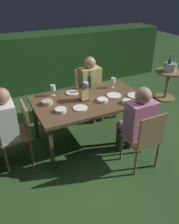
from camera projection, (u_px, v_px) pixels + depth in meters
name	position (u px, v px, depth m)	size (l,w,h in m)	color
ground_plane	(90.00, 139.00, 3.74)	(16.00, 16.00, 0.00)	#2D5123
dining_table	(90.00, 102.00, 3.40)	(1.66, 0.99, 0.74)	brown
chair_head_near	(19.00, 131.00, 3.09)	(0.40, 0.42, 0.87)	#937047
person_in_cream	(2.00, 125.00, 2.94)	(0.48, 0.38, 1.15)	white
chair_side_left_b	(145.00, 138.00, 2.95)	(0.42, 0.40, 0.87)	#937047
person_in_pink	(137.00, 121.00, 3.03)	(0.38, 0.47, 1.15)	#C675A3
chair_side_right_b	(87.00, 89.00, 4.34)	(0.42, 0.40, 0.87)	#937047
person_in_mustard	(91.00, 85.00, 4.11)	(0.38, 0.47, 1.15)	tan
lantern_centerpiece	(84.00, 91.00, 3.28)	(0.15, 0.15, 0.27)	black
green_bottle_on_table	(90.00, 82.00, 3.69)	(0.07, 0.07, 0.29)	#144723
wine_glass_a	(53.00, 88.00, 3.44)	(0.08, 0.08, 0.17)	silver
wine_glass_b	(113.00, 81.00, 3.71)	(0.08, 0.08, 0.17)	silver
wine_glass_c	(86.00, 85.00, 3.54)	(0.08, 0.08, 0.17)	silver
plate_a	(80.00, 108.00, 3.12)	(0.20, 0.20, 0.01)	white
plate_b	(114.00, 95.00, 3.47)	(0.23, 0.23, 0.01)	white
plate_c	(135.00, 95.00, 3.47)	(0.23, 0.23, 0.01)	white
plate_d	(72.00, 93.00, 3.56)	(0.20, 0.20, 0.01)	white
bowl_olives	(47.00, 102.00, 3.23)	(0.16, 0.16, 0.05)	#BCAD8E
bowl_bread	(102.00, 100.00, 3.30)	(0.16, 0.16, 0.04)	silver
bowl_salad	(127.00, 102.00, 3.25)	(0.14, 0.14, 0.05)	silver
bowl_dip	(61.00, 110.00, 3.04)	(0.16, 0.16, 0.04)	silver
side_table	(168.00, 80.00, 4.90)	(0.59, 0.59, 0.64)	#937047
ice_bucket	(170.00, 67.00, 4.75)	(0.26, 0.26, 0.34)	#B2B7BF
hedge_backdrop	(43.00, 61.00, 5.44)	(6.22, 0.78, 1.28)	#1E4219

